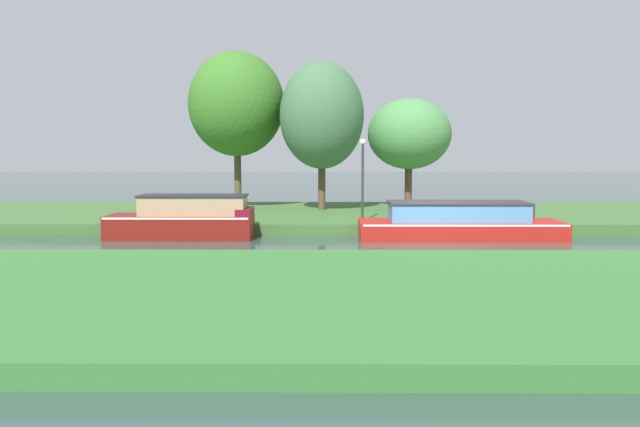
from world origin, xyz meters
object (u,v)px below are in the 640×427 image
object	(u,v)px
maroon_narrowboat	(185,219)
willow_tree_right	(409,134)
mooring_post_near	(533,214)
lamp_post	(363,170)
mooring_post_far	(192,215)
willow_tree_centre	(322,116)
willow_tree_left	(236,104)
red_barge	(459,223)

from	to	relation	value
maroon_narrowboat	willow_tree_right	xyz separation A→B (m)	(9.02, 7.90, 3.17)
mooring_post_near	lamp_post	bearing A→B (deg)	172.50
mooring_post_near	mooring_post_far	xyz separation A→B (m)	(-12.87, 0.00, -0.08)
lamp_post	mooring_post_near	xyz separation A→B (m)	(6.36, -0.84, -1.61)
willow_tree_centre	willow_tree_right	xyz separation A→B (m)	(4.13, 1.52, -0.80)
willow_tree_centre	mooring_post_far	size ratio (longest dim) A/B	11.09
mooring_post_far	maroon_narrowboat	bearing A→B (deg)	-89.74
willow_tree_left	lamp_post	world-z (taller)	willow_tree_left
red_barge	maroon_narrowboat	world-z (taller)	maroon_narrowboat
mooring_post_far	mooring_post_near	bearing A→B (deg)	0.00
maroon_narrowboat	willow_tree_centre	world-z (taller)	willow_tree_centre
maroon_narrowboat	lamp_post	size ratio (longest dim) A/B	1.63
red_barge	mooring_post_near	bearing A→B (deg)	21.34
willow_tree_left	willow_tree_right	bearing A→B (deg)	0.25
willow_tree_right	mooring_post_near	bearing A→B (deg)	-60.29
mooring_post_far	willow_tree_centre	bearing A→B (deg)	46.80
red_barge	lamp_post	world-z (taller)	lamp_post
maroon_narrowboat	mooring_post_far	xyz separation A→B (m)	(-0.01, 1.16, 0.01)
willow_tree_centre	mooring_post_near	size ratio (longest dim) A/B	8.83
lamp_post	mooring_post_near	distance (m)	6.62
lamp_post	red_barge	bearing A→B (deg)	-30.61
red_barge	lamp_post	distance (m)	4.33
mooring_post_near	willow_tree_right	bearing A→B (deg)	119.71
mooring_post_near	willow_tree_left	bearing A→B (deg)	150.83
maroon_narrowboat	willow_tree_centre	distance (m)	8.96
maroon_narrowboat	willow_tree_left	distance (m)	9.14
maroon_narrowboat	lamp_post	world-z (taller)	lamp_post
maroon_narrowboat	mooring_post_near	size ratio (longest dim) A/B	6.90
red_barge	lamp_post	bearing A→B (deg)	149.39
red_barge	maroon_narrowboat	xyz separation A→B (m)	(-9.89, 0.00, 0.13)
willow_tree_centre	willow_tree_right	distance (m)	4.48
maroon_narrowboat	mooring_post_far	bearing A→B (deg)	90.26
willow_tree_centre	mooring_post_far	distance (m)	8.17
lamp_post	mooring_post_far	bearing A→B (deg)	-172.67
maroon_narrowboat	lamp_post	bearing A→B (deg)	17.11
maroon_narrowboat	mooring_post_near	distance (m)	12.92
mooring_post_near	mooring_post_far	world-z (taller)	mooring_post_near
mooring_post_near	mooring_post_far	distance (m)	12.87
willow_tree_left	willow_tree_right	xyz separation A→B (m)	(8.16, 0.03, -1.40)
maroon_narrowboat	mooring_post_far	distance (m)	1.16
maroon_narrowboat	willow_tree_left	size ratio (longest dim) A/B	0.71
lamp_post	mooring_post_near	size ratio (longest dim) A/B	4.23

